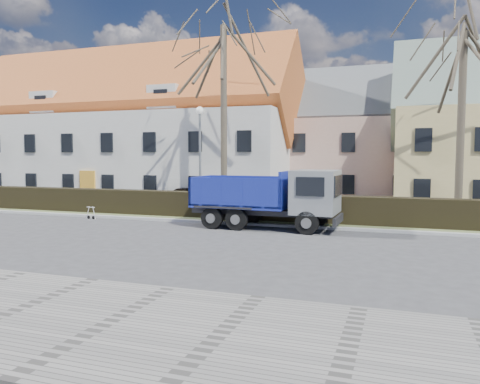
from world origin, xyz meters
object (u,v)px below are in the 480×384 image
at_px(dump_truck, 261,198).
at_px(parked_car_a, 192,196).
at_px(streetlight, 200,161).
at_px(cart_frame, 88,212).

height_order(dump_truck, parked_car_a, dump_truck).
bearing_deg(dump_truck, parked_car_a, 134.87).
distance_m(dump_truck, parked_car_a, 9.76).
xyz_separation_m(dump_truck, streetlight, (-4.28, 2.97, 1.59)).
height_order(cart_frame, parked_car_a, parked_car_a).
bearing_deg(streetlight, dump_truck, -34.78).
bearing_deg(dump_truck, streetlight, 146.54).
distance_m(dump_truck, streetlight, 5.44).
xyz_separation_m(dump_truck, parked_car_a, (-6.70, 7.05, -0.72)).
height_order(streetlight, cart_frame, streetlight).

